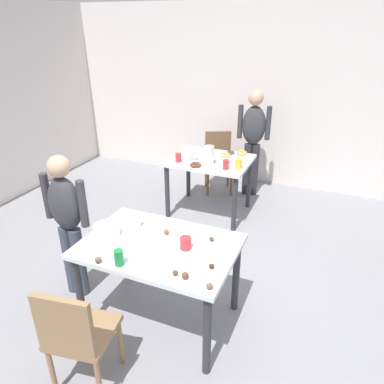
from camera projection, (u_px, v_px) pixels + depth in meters
name	position (u px, v px, depth m)	size (l,w,h in m)	color
ground_plane	(178.00, 312.00, 3.17)	(6.40, 6.40, 0.00)	gray
wall_back	(268.00, 98.00, 5.29)	(6.40, 0.10, 2.60)	silver
dining_table_near	(159.00, 255.00, 2.84)	(1.20, 0.82, 0.75)	silver
dining_table_far	(210.00, 167.00, 4.59)	(1.01, 0.80, 0.75)	silver
chair_near_table	(76.00, 333.00, 2.32)	(0.46, 0.46, 0.87)	olive
chair_far_table	(218.00, 158.00, 5.33)	(0.53, 0.53, 0.87)	brown
person_girl_near	(67.00, 217.00, 3.09)	(0.45, 0.20, 1.36)	#383D4C
person_adult_far	(253.00, 135.00, 4.99)	(0.46, 0.25, 1.51)	#28282D
mixing_bowl	(106.00, 230.00, 2.91)	(0.21, 0.21, 0.08)	white
soda_can	(119.00, 258.00, 2.54)	(0.07, 0.07, 0.12)	#198438
fork_near	(204.00, 254.00, 2.68)	(0.17, 0.02, 0.01)	silver
cup_near_0	(186.00, 243.00, 2.73)	(0.09, 0.09, 0.10)	red
cup_near_1	(136.00, 221.00, 3.01)	(0.07, 0.07, 0.12)	white
cake_ball_0	(166.00, 232.00, 2.92)	(0.05, 0.05, 0.05)	brown
cake_ball_1	(175.00, 273.00, 2.45)	(0.04, 0.04, 0.04)	brown
cake_ball_2	(119.00, 251.00, 2.68)	(0.04, 0.04, 0.04)	#3D2319
cake_ball_3	(212.00, 266.00, 2.52)	(0.04, 0.04, 0.04)	#3D2319
cake_ball_4	(98.00, 260.00, 2.57)	(0.05, 0.05, 0.05)	brown
cake_ball_5	(209.00, 286.00, 2.32)	(0.04, 0.04, 0.04)	brown
cake_ball_6	(185.00, 276.00, 2.41)	(0.05, 0.05, 0.05)	brown
cake_ball_7	(211.00, 239.00, 2.83)	(0.04, 0.04, 0.04)	brown
pitcher_far	(209.00, 155.00, 4.33)	(0.11, 0.11, 0.23)	white
cup_far_0	(226.00, 165.00, 4.21)	(0.07, 0.07, 0.11)	red
cup_far_1	(239.00, 164.00, 4.24)	(0.07, 0.07, 0.11)	yellow
cup_far_2	(178.00, 157.00, 4.43)	(0.08, 0.08, 0.11)	red
donut_far_0	(231.00, 153.00, 4.72)	(0.10, 0.10, 0.03)	brown
donut_far_1	(194.00, 158.00, 4.53)	(0.11, 0.11, 0.03)	pink
donut_far_2	(227.00, 161.00, 4.43)	(0.12, 0.12, 0.03)	pink
donut_far_3	(196.00, 165.00, 4.30)	(0.14, 0.14, 0.04)	brown
donut_far_4	(242.00, 153.00, 4.70)	(0.14, 0.14, 0.04)	gold
donut_far_5	(225.00, 155.00, 4.63)	(0.13, 0.13, 0.04)	gold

